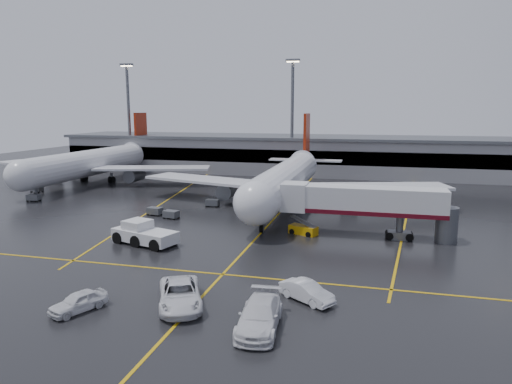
# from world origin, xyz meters

# --- Properties ---
(ground) EXTENTS (220.00, 220.00, 0.00)m
(ground) POSITION_xyz_m (0.00, 0.00, 0.00)
(ground) COLOR black
(ground) RESTS_ON ground
(apron_line_centre) EXTENTS (0.25, 90.00, 0.02)m
(apron_line_centre) POSITION_xyz_m (0.00, 0.00, 0.01)
(apron_line_centre) COLOR gold
(apron_line_centre) RESTS_ON ground
(apron_line_stop) EXTENTS (60.00, 0.25, 0.02)m
(apron_line_stop) POSITION_xyz_m (0.00, -22.00, 0.01)
(apron_line_stop) COLOR gold
(apron_line_stop) RESTS_ON ground
(apron_line_left) EXTENTS (9.99, 69.35, 0.02)m
(apron_line_left) POSITION_xyz_m (-20.00, 10.00, 0.01)
(apron_line_left) COLOR gold
(apron_line_left) RESTS_ON ground
(apron_line_right) EXTENTS (7.57, 69.64, 0.02)m
(apron_line_right) POSITION_xyz_m (18.00, 10.00, 0.01)
(apron_line_right) COLOR gold
(apron_line_right) RESTS_ON ground
(terminal) EXTENTS (122.00, 19.00, 8.60)m
(terminal) POSITION_xyz_m (0.00, 47.93, 4.32)
(terminal) COLOR gray
(terminal) RESTS_ON ground
(light_mast_left) EXTENTS (3.00, 1.20, 25.45)m
(light_mast_left) POSITION_xyz_m (-45.00, 42.00, 14.47)
(light_mast_left) COLOR #595B60
(light_mast_left) RESTS_ON ground
(light_mast_mid) EXTENTS (3.00, 1.20, 25.45)m
(light_mast_mid) POSITION_xyz_m (-5.00, 42.00, 14.47)
(light_mast_mid) COLOR #595B60
(light_mast_mid) RESTS_ON ground
(main_airliner) EXTENTS (48.80, 45.60, 14.10)m
(main_airliner) POSITION_xyz_m (0.00, 9.70, 4.21)
(main_airliner) COLOR silver
(main_airliner) RESTS_ON ground
(second_airliner) EXTENTS (48.80, 45.60, 14.10)m
(second_airliner) POSITION_xyz_m (-42.00, 21.70, 4.21)
(second_airliner) COLOR silver
(second_airliner) RESTS_ON ground
(jet_bridge) EXTENTS (19.90, 3.40, 6.05)m
(jet_bridge) POSITION_xyz_m (11.87, -6.00, 3.93)
(jet_bridge) COLOR silver
(jet_bridge) RESTS_ON ground
(pushback_tractor) EXTENTS (8.04, 5.10, 2.68)m
(pushback_tractor) POSITION_xyz_m (-11.55, -14.96, 1.07)
(pushback_tractor) COLOR silver
(pushback_tractor) RESTS_ON ground
(belt_loader) EXTENTS (3.68, 2.64, 2.15)m
(belt_loader) POSITION_xyz_m (5.01, -6.66, 0.53)
(belt_loader) COLOR #D5970A
(belt_loader) RESTS_ON ground
(service_van_a) EXTENTS (5.58, 7.31, 1.85)m
(service_van_a) POSITION_xyz_m (-0.94, -29.25, 0.92)
(service_van_a) COLOR white
(service_van_a) RESTS_ON ground
(service_van_b) EXTENTS (3.17, 6.72, 1.89)m
(service_van_b) POSITION_xyz_m (5.73, -31.27, 0.95)
(service_van_b) COLOR white
(service_van_b) RESTS_ON ground
(service_van_c) EXTENTS (4.77, 3.92, 1.53)m
(service_van_c) POSITION_xyz_m (8.16, -25.92, 0.77)
(service_van_c) COLOR white
(service_van_c) RESTS_ON ground
(service_van_d) EXTENTS (3.38, 4.64, 1.47)m
(service_van_d) POSITION_xyz_m (-7.85, -31.91, 0.73)
(service_van_d) COLOR silver
(service_van_d) RESTS_ON ground
(baggage_cart_a) EXTENTS (2.22, 1.67, 1.12)m
(baggage_cart_a) POSITION_xyz_m (-13.67, -3.15, 0.63)
(baggage_cart_a) COLOR #595B60
(baggage_cart_a) RESTS_ON ground
(baggage_cart_b) EXTENTS (2.17, 1.58, 1.12)m
(baggage_cart_b) POSITION_xyz_m (-16.74, -1.84, 0.63)
(baggage_cart_b) COLOR #595B60
(baggage_cart_b) RESTS_ON ground
(baggage_cart_c) EXTENTS (2.04, 1.36, 1.12)m
(baggage_cart_c) POSITION_xyz_m (-10.86, 5.74, 0.63)
(baggage_cart_c) COLOR #595B60
(baggage_cart_c) RESTS_ON ground
(baggage_cart_d) EXTENTS (2.07, 1.40, 1.12)m
(baggage_cart_d) POSITION_xyz_m (-45.91, 9.85, 0.63)
(baggage_cart_d) COLOR #595B60
(baggage_cart_d) RESTS_ON ground
(baggage_cart_e) EXTENTS (2.14, 1.53, 1.12)m
(baggage_cart_e) POSITION_xyz_m (-40.49, 2.59, 0.63)
(baggage_cart_e) COLOR #595B60
(baggage_cart_e) RESTS_ON ground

